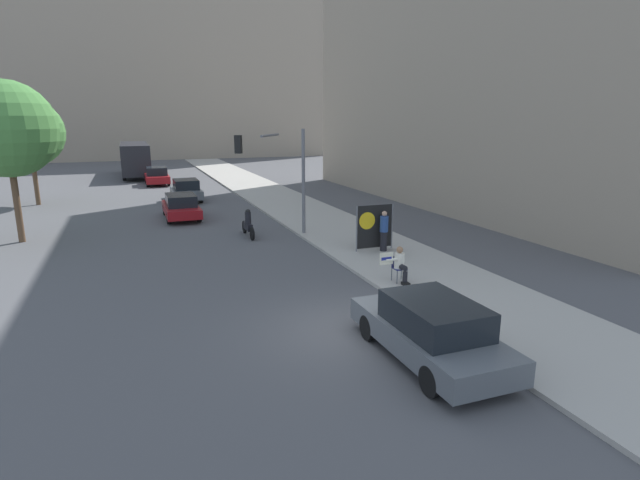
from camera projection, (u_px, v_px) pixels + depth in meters
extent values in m
plane|color=#4F4F51|center=(353.00, 331.00, 13.01)|extent=(160.00, 160.00, 0.00)
cube|color=#A8A399|center=(313.00, 217.00, 28.13)|extent=(4.43, 90.00, 0.12)
cube|color=gray|center=(141.00, 34.00, 69.70)|extent=(52.00, 12.00, 34.07)
cube|color=gray|center=(493.00, 8.00, 30.57)|extent=(10.00, 32.00, 24.15)
cylinder|color=#474C56|center=(397.00, 277.00, 16.37)|extent=(0.03, 0.03, 0.44)
cylinder|color=#474C56|center=(407.00, 276.00, 16.49)|extent=(0.03, 0.03, 0.44)
cylinder|color=#474C56|center=(392.00, 274.00, 16.70)|extent=(0.03, 0.03, 0.44)
cylinder|color=#474C56|center=(401.00, 273.00, 16.83)|extent=(0.03, 0.03, 0.44)
cube|color=navy|center=(399.00, 269.00, 16.54)|extent=(0.40, 0.40, 0.02)
cube|color=navy|center=(397.00, 261.00, 16.67)|extent=(0.40, 0.02, 0.38)
cylinder|color=black|center=(402.00, 267.00, 16.37)|extent=(0.18, 0.42, 0.18)
cylinder|color=black|center=(405.00, 278.00, 16.26)|extent=(0.16, 0.16, 0.44)
cube|color=black|center=(406.00, 284.00, 16.25)|extent=(0.20, 0.28, 0.10)
cylinder|color=silver|center=(399.00, 260.00, 16.51)|extent=(0.34, 0.34, 0.52)
sphere|color=#936B4C|center=(400.00, 250.00, 16.42)|extent=(0.22, 0.22, 0.22)
cylinder|color=silver|center=(392.00, 260.00, 16.30)|extent=(0.45, 0.09, 0.09)
cube|color=#EAE5C6|center=(386.00, 259.00, 16.22)|extent=(0.49, 0.02, 0.41)
cube|color=navy|center=(387.00, 259.00, 16.21)|extent=(0.37, 0.01, 0.10)
cylinder|color=black|center=(384.00, 241.00, 20.44)|extent=(0.28, 0.28, 0.81)
cylinder|color=navy|center=(384.00, 224.00, 20.27)|extent=(0.34, 0.34, 0.64)
sphere|color=tan|center=(384.00, 214.00, 20.17)|extent=(0.21, 0.21, 0.21)
cylinder|color=slate|center=(357.00, 229.00, 20.21)|extent=(0.06, 0.06, 1.88)
cylinder|color=slate|center=(392.00, 226.00, 20.77)|extent=(0.06, 0.06, 1.88)
cube|color=black|center=(375.00, 226.00, 20.48)|extent=(1.62, 0.02, 1.78)
cylinder|color=yellow|center=(367.00, 221.00, 20.27)|extent=(0.71, 0.01, 0.71)
cylinder|color=slate|center=(303.00, 182.00, 23.27)|extent=(0.16, 0.16, 4.86)
cylinder|color=slate|center=(270.00, 135.00, 23.00)|extent=(1.62, 2.75, 0.11)
cube|color=black|center=(238.00, 144.00, 23.32)|extent=(0.41, 0.41, 0.84)
sphere|color=green|center=(238.00, 150.00, 23.39)|extent=(0.18, 0.18, 0.18)
cube|color=#565B60|center=(429.00, 336.00, 11.41)|extent=(1.88, 4.54, 0.55)
cube|color=black|center=(435.00, 315.00, 11.11)|extent=(1.61, 2.36, 0.65)
cylinder|color=black|center=(369.00, 327.00, 12.46)|extent=(0.22, 0.64, 0.64)
cylinder|color=black|center=(426.00, 318.00, 13.03)|extent=(0.22, 0.64, 0.64)
cylinder|color=black|center=(432.00, 381.00, 9.90)|extent=(0.22, 0.64, 0.64)
cylinder|color=black|center=(499.00, 367.00, 10.48)|extent=(0.22, 0.64, 0.64)
cube|color=maroon|center=(181.00, 209.00, 27.83)|extent=(1.78, 4.43, 0.49)
cube|color=black|center=(181.00, 200.00, 27.54)|extent=(1.53, 2.30, 0.60)
cylinder|color=black|center=(165.00, 210.00, 28.85)|extent=(0.22, 0.64, 0.64)
cylinder|color=black|center=(193.00, 208.00, 29.39)|extent=(0.22, 0.64, 0.64)
cylinder|color=black|center=(169.00, 218.00, 26.35)|extent=(0.22, 0.64, 0.64)
cylinder|color=black|center=(199.00, 216.00, 26.90)|extent=(0.22, 0.64, 0.64)
cube|color=#565B60|center=(186.00, 193.00, 34.00)|extent=(1.81, 4.18, 0.55)
cube|color=black|center=(186.00, 184.00, 33.71)|extent=(1.55, 2.17, 0.64)
cylinder|color=black|center=(173.00, 194.00, 34.95)|extent=(0.22, 0.64, 0.64)
cylinder|color=black|center=(196.00, 193.00, 35.50)|extent=(0.22, 0.64, 0.64)
cylinder|color=black|center=(176.00, 199.00, 32.60)|extent=(0.22, 0.64, 0.64)
cylinder|color=black|center=(201.00, 198.00, 33.15)|extent=(0.22, 0.64, 0.64)
cube|color=maroon|center=(157.00, 178.00, 42.47)|extent=(1.87, 4.49, 0.57)
cube|color=black|center=(157.00, 171.00, 42.16)|extent=(1.61, 2.34, 0.66)
cylinder|color=black|center=(146.00, 179.00, 43.51)|extent=(0.22, 0.64, 0.64)
cylinder|color=black|center=(166.00, 179.00, 44.08)|extent=(0.22, 0.64, 0.64)
cylinder|color=black|center=(148.00, 183.00, 40.97)|extent=(0.22, 0.64, 0.64)
cylinder|color=black|center=(169.00, 182.00, 41.55)|extent=(0.22, 0.64, 0.64)
cube|color=#232328|center=(135.00, 158.00, 48.43)|extent=(2.48, 10.96, 2.73)
cube|color=black|center=(135.00, 156.00, 48.39)|extent=(2.50, 10.41, 0.89)
cylinder|color=black|center=(124.00, 168.00, 51.44)|extent=(0.30, 1.04, 1.04)
cylinder|color=black|center=(146.00, 168.00, 52.19)|extent=(0.30, 1.04, 1.04)
cylinder|color=black|center=(124.00, 175.00, 45.26)|extent=(0.30, 1.04, 1.04)
cylinder|color=black|center=(149.00, 174.00, 46.02)|extent=(0.30, 1.04, 1.04)
cube|color=black|center=(248.00, 226.00, 23.50)|extent=(0.24, 0.98, 0.32)
cylinder|color=black|center=(248.00, 218.00, 23.36)|extent=(0.28, 0.28, 0.63)
sphere|color=black|center=(248.00, 212.00, 23.29)|extent=(0.24, 0.24, 0.24)
cylinder|color=black|center=(244.00, 227.00, 24.29)|extent=(0.10, 0.60, 0.60)
cylinder|color=black|center=(252.00, 234.00, 22.80)|extent=(0.10, 0.60, 0.60)
cylinder|color=brown|center=(17.00, 203.00, 22.14)|extent=(0.28, 0.28, 3.54)
sphere|color=#47843D|center=(6.00, 129.00, 21.39)|extent=(4.16, 4.16, 4.16)
cylinder|color=brown|center=(36.00, 181.00, 32.07)|extent=(0.28, 0.28, 3.13)
sphere|color=#47843D|center=(29.00, 132.00, 31.35)|extent=(4.22, 4.22, 4.22)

